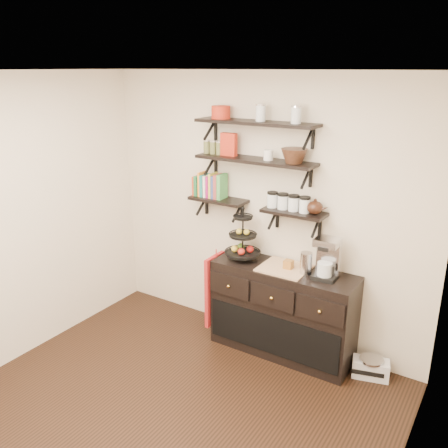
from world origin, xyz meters
TOP-DOWN VIEW (x-y plane):
  - floor at (0.00, 0.00)m, footprint 3.50×3.50m
  - ceiling at (0.00, 0.00)m, footprint 3.50×3.50m
  - back_wall at (0.00, 1.75)m, footprint 3.50×0.02m
  - right_wall at (1.75, 0.00)m, footprint 0.02×3.50m
  - shelf_top at (0.00, 1.62)m, footprint 1.20×0.27m
  - shelf_mid at (0.00, 1.62)m, footprint 1.20×0.27m
  - shelf_low_left at (-0.42, 1.63)m, footprint 0.60×0.25m
  - shelf_low_right at (0.42, 1.63)m, footprint 0.60×0.25m
  - cookbooks at (-0.51, 1.63)m, footprint 0.36×0.15m
  - glass_canisters at (0.36, 1.63)m, footprint 0.43×0.10m
  - sideboard at (0.40, 1.51)m, footprint 1.40×0.50m
  - fruit_stand at (-0.06, 1.52)m, footprint 0.35×0.35m
  - candle at (0.44, 1.51)m, footprint 0.08×0.08m
  - coffee_maker at (0.80, 1.54)m, footprint 0.21×0.20m
  - thermal_carafe at (0.62, 1.49)m, footprint 0.11×0.11m
  - apron at (-0.33, 1.41)m, footprint 0.04×0.32m
  - radio at (1.28, 1.57)m, footprint 0.36×0.27m
  - recipe_box at (-0.29, 1.61)m, footprint 0.16×0.06m
  - walnut_bowl at (0.40, 1.61)m, footprint 0.24×0.24m
  - ramekins at (0.14, 1.61)m, footprint 0.09×0.09m
  - teapot at (0.62, 1.63)m, footprint 0.21×0.16m
  - red_pot at (-0.38, 1.61)m, footprint 0.18×0.18m

SIDE VIEW (x-z plane):
  - floor at x=0.00m, z-range 0.00..0.00m
  - radio at x=1.28m, z-range 0.00..0.19m
  - sideboard at x=0.40m, z-range -0.01..0.91m
  - apron at x=-0.33m, z-range 0.16..0.91m
  - candle at x=0.44m, z-range 0.92..1.00m
  - thermal_carafe at x=0.62m, z-range 0.90..1.12m
  - fruit_stand at x=-0.06m, z-range 0.82..1.33m
  - coffee_maker at x=0.80m, z-range 0.89..1.28m
  - back_wall at x=0.00m, z-range 0.00..2.70m
  - right_wall at x=1.75m, z-range 0.00..2.70m
  - shelf_low_left at x=-0.42m, z-range 1.31..1.54m
  - shelf_low_right at x=0.42m, z-range 1.31..1.54m
  - glass_canisters at x=0.36m, z-range 1.45..1.58m
  - teapot at x=0.62m, z-range 1.45..1.60m
  - cookbooks at x=-0.51m, z-range 1.43..1.69m
  - shelf_mid at x=0.00m, z-range 1.77..2.00m
  - ramekins at x=0.14m, z-range 1.90..2.00m
  - walnut_bowl at x=0.40m, z-range 1.90..2.03m
  - recipe_box at x=-0.29m, z-range 1.90..2.12m
  - shelf_top at x=0.00m, z-range 2.12..2.35m
  - red_pot at x=-0.38m, z-range 2.25..2.37m
  - ceiling at x=0.00m, z-range 2.69..2.71m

